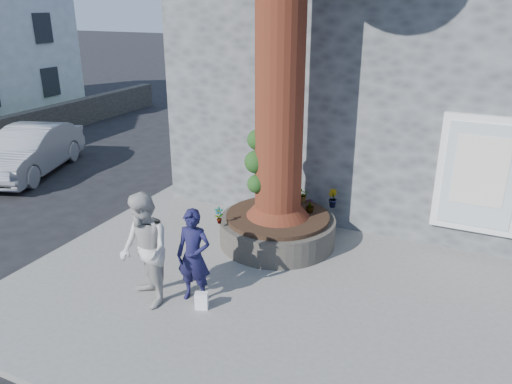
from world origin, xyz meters
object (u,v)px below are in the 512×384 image
at_px(planter, 277,229).
at_px(man, 194,256).
at_px(car_silver, 30,151).
at_px(woman, 145,251).

relative_size(planter, man, 1.47).
bearing_deg(car_silver, woman, -49.44).
bearing_deg(car_silver, planter, -28.25).
bearing_deg(man, car_silver, 147.62).
xyz_separation_m(woman, car_silver, (-7.14, 4.14, -0.38)).
relative_size(woman, car_silver, 0.46).
distance_m(man, car_silver, 8.62).
relative_size(man, woman, 0.84).
height_order(planter, man, man).
xyz_separation_m(man, woman, (-0.63, -0.41, 0.15)).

